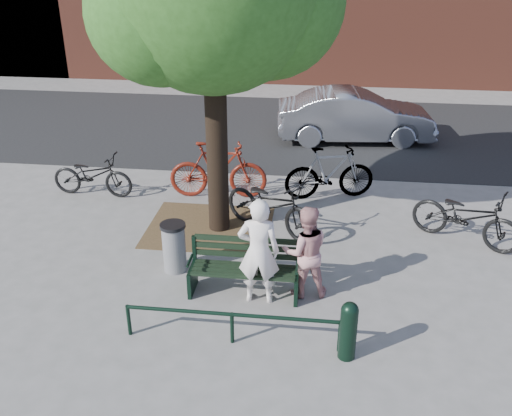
# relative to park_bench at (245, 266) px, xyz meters

# --- Properties ---
(ground) EXTENTS (90.00, 90.00, 0.00)m
(ground) POSITION_rel_park_bench_xyz_m (0.00, -0.08, -0.48)
(ground) COLOR gray
(ground) RESTS_ON ground
(dirt_pit) EXTENTS (2.40, 2.00, 0.02)m
(dirt_pit) POSITION_rel_park_bench_xyz_m (-1.00, 2.12, -0.47)
(dirt_pit) COLOR brown
(dirt_pit) RESTS_ON ground
(road) EXTENTS (40.00, 7.00, 0.01)m
(road) POSITION_rel_park_bench_xyz_m (0.00, 8.42, -0.47)
(road) COLOR black
(road) RESTS_ON ground
(park_bench) EXTENTS (1.74, 0.54, 0.97)m
(park_bench) POSITION_rel_park_bench_xyz_m (0.00, 0.00, 0.00)
(park_bench) COLOR black
(park_bench) RESTS_ON ground
(guard_railing) EXTENTS (3.06, 0.06, 0.51)m
(guard_railing) POSITION_rel_park_bench_xyz_m (0.00, -1.28, -0.08)
(guard_railing) COLOR black
(guard_railing) RESTS_ON ground
(person_left) EXTENTS (0.65, 0.44, 1.76)m
(person_left) POSITION_rel_park_bench_xyz_m (0.25, -0.20, 0.40)
(person_left) COLOR white
(person_left) RESTS_ON ground
(person_right) EXTENTS (0.85, 0.72, 1.54)m
(person_right) POSITION_rel_park_bench_xyz_m (0.95, 0.07, 0.29)
(person_right) COLOR tan
(person_right) RESTS_ON ground
(bollard) EXTENTS (0.24, 0.24, 0.89)m
(bollard) POSITION_rel_park_bench_xyz_m (1.60, -1.39, -0.00)
(bollard) COLOR black
(bollard) RESTS_ON ground
(litter_bin) EXTENTS (0.43, 0.43, 0.88)m
(litter_bin) POSITION_rel_park_bench_xyz_m (-1.28, 0.52, -0.03)
(litter_bin) COLOR gray
(litter_bin) RESTS_ON ground
(bicycle_a) EXTENTS (1.84, 0.73, 0.95)m
(bicycle_a) POSITION_rel_park_bench_xyz_m (-3.83, 3.34, -0.00)
(bicycle_a) COLOR black
(bicycle_a) RESTS_ON ground
(bicycle_b) EXTENTS (2.15, 0.76, 1.27)m
(bicycle_b) POSITION_rel_park_bench_xyz_m (-1.07, 3.56, 0.16)
(bicycle_b) COLOR #5B170D
(bicycle_b) RESTS_ON ground
(bicycle_c) EXTENTS (2.21, 1.76, 1.12)m
(bicycle_c) POSITION_rel_park_bench_xyz_m (0.22, 2.12, 0.08)
(bicycle_c) COLOR black
(bicycle_c) RESTS_ON ground
(bicycle_d) EXTENTS (2.03, 1.02, 1.18)m
(bicycle_d) POSITION_rel_park_bench_xyz_m (1.32, 3.81, 0.11)
(bicycle_d) COLOR gray
(bicycle_d) RESTS_ON ground
(bicycle_e) EXTENTS (2.12, 1.60, 1.07)m
(bicycle_e) POSITION_rel_park_bench_xyz_m (3.84, 2.12, 0.05)
(bicycle_e) COLOR black
(bicycle_e) RESTS_ON ground
(parked_car) EXTENTS (4.38, 1.90, 1.40)m
(parked_car) POSITION_rel_park_bench_xyz_m (1.99, 7.75, 0.22)
(parked_car) COLOR gray
(parked_car) RESTS_ON ground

